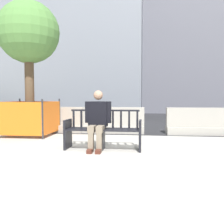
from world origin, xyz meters
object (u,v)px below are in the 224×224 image
street_bench (103,131)px  seated_person (98,119)px  jersey_barrier_centre (114,122)px  jersey_barrier_left (56,122)px  street_tree (29,34)px  jersey_barrier_right (199,124)px  construction_fence (30,117)px

street_bench → seated_person: bearing=-154.8°
jersey_barrier_centre → jersey_barrier_left: 1.99m
street_tree → jersey_barrier_right: bearing=9.1°
seated_person → construction_fence: (-2.46, 1.82, -0.13)m
street_bench → seated_person: (-0.12, -0.06, 0.29)m
jersey_barrier_left → jersey_barrier_right: (4.68, -0.05, 0.00)m
seated_person → jersey_barrier_left: seated_person is taller
jersey_barrier_centre → jersey_barrier_left: (-1.99, -0.01, 0.00)m
jersey_barrier_right → seated_person: bearing=-135.8°
seated_person → jersey_barrier_right: (2.72, 2.65, -0.35)m
seated_person → jersey_barrier_left: bearing=126.0°
street_bench → construction_fence: 3.13m
jersey_barrier_centre → street_tree: bearing=-160.2°
seated_person → jersey_barrier_right: 3.81m
jersey_barrier_left → construction_fence: (-0.50, -0.89, 0.22)m
jersey_barrier_left → jersey_barrier_right: size_ratio=1.00×
jersey_barrier_centre → construction_fence: bearing=-160.2°
jersey_barrier_right → jersey_barrier_centre: bearing=178.7°
street_bench → jersey_barrier_right: 3.67m
street_tree → street_bench: bearing=-34.3°
seated_person → street_tree: (-2.46, 1.82, 2.38)m
jersey_barrier_centre → construction_fence: construction_fence is taller
street_tree → construction_fence: bearing=-18.4°
jersey_barrier_left → jersey_barrier_right: 4.68m
street_bench → jersey_barrier_left: (-2.08, 2.64, -0.06)m
jersey_barrier_left → street_tree: size_ratio=0.50×
jersey_barrier_right → construction_fence: construction_fence is taller
seated_person → street_tree: size_ratio=0.32×
street_bench → street_tree: street_tree is taller
jersey_barrier_right → construction_fence: bearing=-170.9°
jersey_barrier_left → construction_fence: bearing=-119.2°
jersey_barrier_centre → jersey_barrier_left: same height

